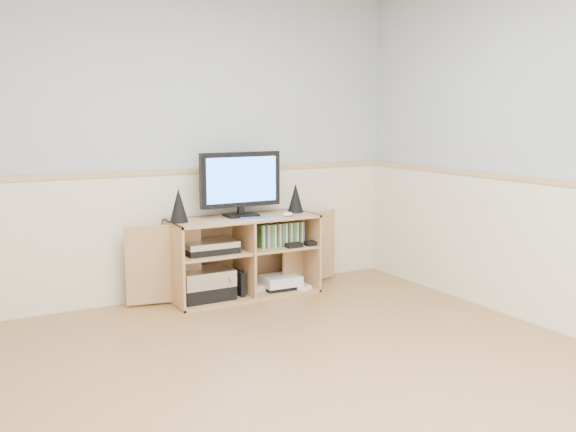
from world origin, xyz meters
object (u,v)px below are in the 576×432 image
(media_cabinet, at_px, (241,254))
(game_consoles, at_px, (278,282))
(keyboard, at_px, (259,218))
(monitor, at_px, (241,182))

(media_cabinet, xyz_separation_m, game_consoles, (0.31, -0.07, -0.26))
(keyboard, bearing_deg, monitor, 118.94)
(monitor, height_order, keyboard, monitor)
(media_cabinet, xyz_separation_m, keyboard, (0.07, -0.19, 0.32))
(media_cabinet, height_order, keyboard, keyboard)
(game_consoles, bearing_deg, keyboard, -152.51)
(media_cabinet, relative_size, keyboard, 6.96)
(media_cabinet, distance_m, game_consoles, 0.41)
(keyboard, height_order, game_consoles, keyboard)
(monitor, relative_size, keyboard, 2.54)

